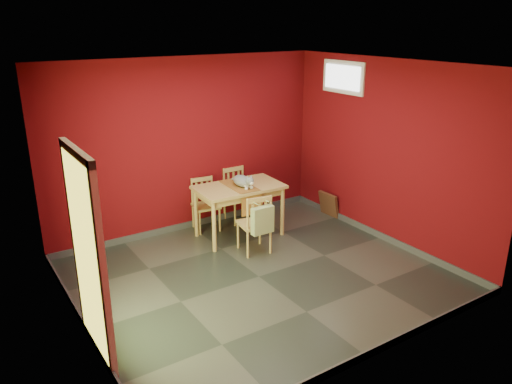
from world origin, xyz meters
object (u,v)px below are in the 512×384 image
chair_far_right (238,194)px  chair_near (255,223)px  chair_far_left (205,204)px  cat (242,179)px  tote_bag (263,220)px  picture_frame (329,204)px  dining_table (239,192)px

chair_far_right → chair_near: same height
chair_far_right → chair_near: 1.28m
chair_far_left → cat: (0.34, -0.59, 0.51)m
tote_bag → cat: (0.17, 0.79, 0.36)m
tote_bag → cat: bearing=78.1°
chair_far_right → picture_frame: chair_far_right is taller
tote_bag → cat: 0.88m
chair_far_left → cat: size_ratio=1.78×
chair_far_right → tote_bag: (-0.46, -1.42, 0.12)m
chair_far_right → tote_bag: chair_far_right is taller
dining_table → chair_far_right: (0.32, 0.58, -0.26)m
dining_table → chair_far_right: size_ratio=1.51×
chair_far_left → cat: cat is taller
chair_far_right → tote_bag: size_ratio=1.94×
chair_far_left → chair_far_right: bearing=3.5°
dining_table → chair_far_right: chair_far_right is taller
cat → picture_frame: size_ratio=1.12×
dining_table → tote_bag: (-0.14, -0.84, -0.14)m
chair_near → picture_frame: bearing=15.1°
chair_far_right → chair_near: bearing=-109.9°
dining_table → picture_frame: (1.71, -0.13, -0.51)m
chair_far_left → chair_near: bearing=-80.4°
chair_far_right → chair_near: size_ratio=1.00×
chair_far_left → chair_far_right: (0.63, 0.04, 0.03)m
chair_far_left → chair_far_right: size_ratio=0.94×
tote_bag → cat: cat is taller
chair_far_right → cat: size_ratio=1.91×
chair_far_left → picture_frame: chair_far_left is taller
chair_far_left → cat: bearing=-59.6°
dining_table → chair_far_left: bearing=120.0°
dining_table → picture_frame: size_ratio=3.22×
chair_near → cat: size_ratio=1.91×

